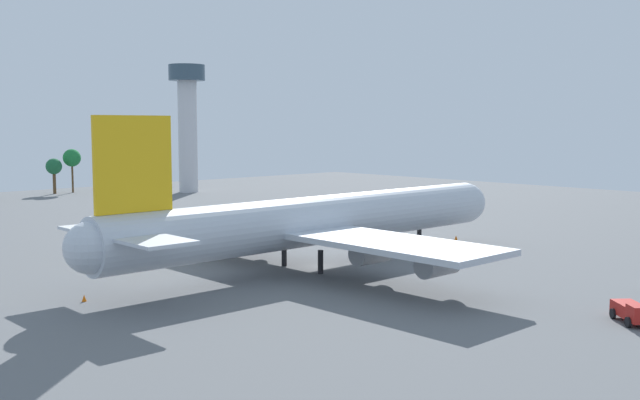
# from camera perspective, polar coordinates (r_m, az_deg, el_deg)

# --- Properties ---
(ground_plane) EXTENTS (282.53, 282.53, 0.00)m
(ground_plane) POSITION_cam_1_polar(r_m,az_deg,el_deg) (98.73, 0.00, -5.14)
(ground_plane) COLOR slate
(cargo_airplane) EXTENTS (70.63, 57.69, 19.78)m
(cargo_airplane) POSITION_cam_1_polar(r_m,az_deg,el_deg) (97.53, -0.14, -1.64)
(cargo_airplane) COLOR silver
(cargo_airplane) RESTS_ON ground_plane
(pushback_tractor) EXTENTS (5.00, 5.33, 2.09)m
(pushback_tractor) POSITION_cam_1_polar(r_m,az_deg,el_deg) (76.82, 23.00, -7.92)
(pushback_tractor) COLOR #B21E19
(pushback_tractor) RESTS_ON ground_plane
(safety_cone_nose) EXTENTS (0.54, 0.54, 0.77)m
(safety_cone_nose) POSITION_cam_1_polar(r_m,az_deg,el_deg) (123.07, 10.45, -2.88)
(safety_cone_nose) COLOR orange
(safety_cone_nose) RESTS_ON ground_plane
(safety_cone_tail) EXTENTS (0.51, 0.51, 0.73)m
(safety_cone_tail) POSITION_cam_1_polar(r_m,az_deg,el_deg) (83.38, -17.73, -7.22)
(safety_cone_tail) COLOR orange
(safety_cone_tail) RESTS_ON ground_plane
(control_tower) EXTENTS (9.98, 9.98, 35.34)m
(control_tower) POSITION_cam_1_polar(r_m,az_deg,el_deg) (209.73, -10.19, 6.44)
(control_tower) COLOR silver
(control_tower) RESTS_ON ground_plane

